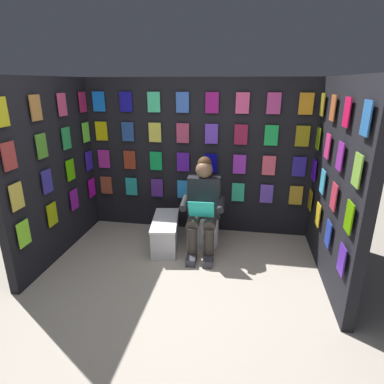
# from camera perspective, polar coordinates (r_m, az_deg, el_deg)

# --- Properties ---
(ground_plane) EXTENTS (30.00, 30.00, 0.00)m
(ground_plane) POSITION_cam_1_polar(r_m,az_deg,el_deg) (3.21, -4.44, -20.55)
(ground_plane) COLOR #B2A899
(display_wall_back) EXTENTS (3.18, 0.14, 2.11)m
(display_wall_back) POSITION_cam_1_polar(r_m,az_deg,el_deg) (4.45, 1.04, 6.22)
(display_wall_back) COLOR black
(display_wall_back) RESTS_ON ground
(display_wall_left) EXTENTS (0.14, 1.85, 2.11)m
(display_wall_left) POSITION_cam_1_polar(r_m,az_deg,el_deg) (3.59, 24.48, 1.32)
(display_wall_left) COLOR black
(display_wall_left) RESTS_ON ground
(display_wall_right) EXTENTS (0.14, 1.85, 2.11)m
(display_wall_right) POSITION_cam_1_polar(r_m,az_deg,el_deg) (4.11, -23.65, 3.54)
(display_wall_right) COLOR black
(display_wall_right) RESTS_ON ground
(toilet) EXTENTS (0.41, 0.56, 0.77)m
(toilet) POSITION_cam_1_polar(r_m,az_deg,el_deg) (4.24, 2.27, -4.84)
(toilet) COLOR white
(toilet) RESTS_ON ground
(person_reading) EXTENTS (0.53, 0.69, 1.19)m
(person_reading) POSITION_cam_1_polar(r_m,az_deg,el_deg) (3.93, 1.99, -2.52)
(person_reading) COLOR black
(person_reading) RESTS_ON ground
(comic_longbox_near) EXTENTS (0.43, 0.81, 0.38)m
(comic_longbox_near) POSITION_cam_1_polar(r_m,az_deg,el_deg) (4.19, -4.76, -7.24)
(comic_longbox_near) COLOR silver
(comic_longbox_near) RESTS_ON ground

